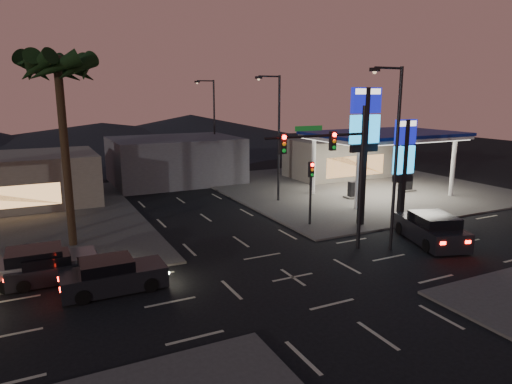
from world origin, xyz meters
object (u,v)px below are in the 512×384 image
gas_station (384,137)px  car_lane_b_mid (52,269)px  pylon_sign_tall (365,129)px  traffic_signal_mast (336,159)px  car_lane_a_front (112,276)px  suv_station (431,229)px  car_lane_b_front (41,266)px  pylon_sign_short (404,156)px

gas_station → car_lane_b_mid: size_ratio=2.89×
pylon_sign_tall → traffic_signal_mast: size_ratio=1.12×
car_lane_a_front → gas_station: bearing=22.0°
gas_station → suv_station: (-6.03, -11.09, -4.26)m
car_lane_a_front → car_lane_b_mid: size_ratio=1.10×
traffic_signal_mast → car_lane_b_front: size_ratio=1.62×
car_lane_a_front → pylon_sign_tall: bearing=11.0°
car_lane_a_front → car_lane_b_mid: bearing=135.6°
pylon_sign_tall → car_lane_b_front: size_ratio=1.82×
car_lane_b_mid → suv_station: (20.28, -3.69, 0.19)m
car_lane_a_front → suv_station: bearing=-4.4°
gas_station → suv_station: bearing=-118.5°
gas_station → traffic_signal_mast: 15.82m
traffic_signal_mast → car_lane_b_front: 15.47m
car_lane_a_front → car_lane_b_front: (-2.79, 2.64, 0.04)m
car_lane_b_front → pylon_sign_tall: bearing=1.7°
pylon_sign_short → car_lane_b_front: size_ratio=1.42×
gas_station → car_lane_a_front: 26.22m
traffic_signal_mast → gas_station: bearing=39.3°
pylon_sign_short → gas_station: bearing=56.3°
pylon_sign_short → suv_station: pylon_sign_short is taller
pylon_sign_tall → pylon_sign_short: pylon_sign_tall is taller
traffic_signal_mast → car_lane_b_mid: traffic_signal_mast is taller
pylon_sign_short → car_lane_b_mid: size_ratio=1.66×
car_lane_b_front → car_lane_b_mid: (0.44, -0.34, -0.10)m
car_lane_b_front → car_lane_b_mid: car_lane_b_front is taller
traffic_signal_mast → car_lane_a_front: (-11.72, 0.31, -4.53)m
car_lane_a_front → pylon_sign_short: bearing=6.6°
pylon_sign_short → traffic_signal_mast: 7.69m
traffic_signal_mast → pylon_sign_short: bearing=19.1°
car_lane_a_front → traffic_signal_mast: bearing=-1.5°
pylon_sign_short → traffic_signal_mast: size_ratio=0.88×
pylon_sign_short → traffic_signal_mast: bearing=-160.9°
gas_station → car_lane_a_front: size_ratio=2.63×
gas_station → car_lane_b_front: gas_station is taller
traffic_signal_mast → suv_station: size_ratio=1.40×
traffic_signal_mast → car_lane_b_mid: size_ratio=1.90×
traffic_signal_mast → car_lane_b_front: bearing=168.5°
gas_station → car_lane_b_front: bearing=-165.2°
suv_station → traffic_signal_mast: bearing=170.1°
car_lane_b_mid → gas_station: bearing=15.7°
car_lane_b_mid → suv_station: size_ratio=0.74×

